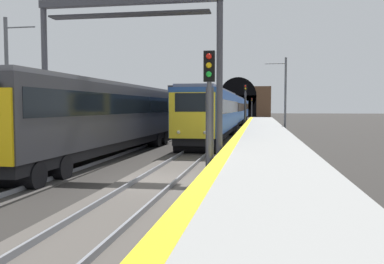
{
  "coord_description": "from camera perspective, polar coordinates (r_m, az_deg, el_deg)",
  "views": [
    {
      "loc": [
        -14.06,
        -3.6,
        2.76
      ],
      "look_at": [
        10.08,
        0.47,
        1.21
      ],
      "focal_mm": 37.43,
      "sensor_mm": 36.0,
      "label": 1
    }
  ],
  "objects": [
    {
      "name": "ground_plane",
      "position": [
        14.78,
        -4.75,
        -7.16
      ],
      "size": [
        320.0,
        320.0,
        0.0
      ],
      "primitive_type": "plane",
      "color": "#282623"
    },
    {
      "name": "platform_right",
      "position": [
        14.25,
        10.75,
        -5.63
      ],
      "size": [
        112.0,
        3.73,
        0.97
      ],
      "primitive_type": "cube",
      "color": "gray",
      "rests_on": "ground_plane"
    },
    {
      "name": "platform_right_edge_strip",
      "position": [
        14.24,
        4.25,
        -3.6
      ],
      "size": [
        112.0,
        0.5,
        0.01
      ],
      "primitive_type": "cube",
      "color": "yellow",
      "rests_on": "platform_right"
    },
    {
      "name": "track_main_line",
      "position": [
        14.77,
        -4.75,
        -7.0
      ],
      "size": [
        160.0,
        2.96,
        0.21
      ],
      "color": "#4C4742",
      "rests_on": "ground_plane"
    },
    {
      "name": "track_adjacent_line",
      "position": [
        16.53,
        -20.65,
        -6.08
      ],
      "size": [
        160.0,
        2.64,
        0.21
      ],
      "color": "#383533",
      "rests_on": "ground_plane"
    },
    {
      "name": "train_main_approaching",
      "position": [
        50.96,
        5.51,
        3.1
      ],
      "size": [
        58.0,
        2.9,
        4.06
      ],
      "rotation": [
        0.0,
        0.0,
        3.13
      ],
      "color": "#264C99",
      "rests_on": "ground_plane"
    },
    {
      "name": "train_adjacent_platform",
      "position": [
        31.36,
        -5.7,
        2.8
      ],
      "size": [
        39.19,
        3.44,
        4.92
      ],
      "rotation": [
        0.0,
        0.0,
        3.11
      ],
      "color": "#333338",
      "rests_on": "ground_plane"
    },
    {
      "name": "railway_signal_near",
      "position": [
        13.86,
        2.47,
        4.0
      ],
      "size": [
        0.39,
        0.38,
        4.67
      ],
      "rotation": [
        0.0,
        0.0,
        3.14
      ],
      "color": "#4C4C54",
      "rests_on": "ground_plane"
    },
    {
      "name": "railway_signal_mid",
      "position": [
        49.8,
        7.6,
        4.09
      ],
      "size": [
        0.39,
        0.38,
        5.5
      ],
      "rotation": [
        0.0,
        0.0,
        3.14
      ],
      "color": "#38383D",
      "rests_on": "ground_plane"
    },
    {
      "name": "railway_signal_far",
      "position": [
        93.11,
        8.51,
        3.61
      ],
      "size": [
        0.39,
        0.38,
        4.79
      ],
      "rotation": [
        0.0,
        0.0,
        3.14
      ],
      "color": "#38383D",
      "rests_on": "ground_plane"
    },
    {
      "name": "overhead_signal_gantry",
      "position": [
        18.94,
        -9.02,
        12.76
      ],
      "size": [
        0.7,
        8.63,
        7.74
      ],
      "color": "#3F3F47",
      "rests_on": "ground_plane"
    },
    {
      "name": "tunnel_portal",
      "position": [
        114.0,
        6.59,
        4.34
      ],
      "size": [
        2.93,
        18.2,
        11.02
      ],
      "color": "brown",
      "rests_on": "ground_plane"
    },
    {
      "name": "catenary_mast_near",
      "position": [
        25.63,
        -24.78,
        6.15
      ],
      "size": [
        0.22,
        1.93,
        7.89
      ],
      "color": "#595B60",
      "rests_on": "ground_plane"
    },
    {
      "name": "catenary_mast_far",
      "position": [
        41.5,
        13.11,
        5.18
      ],
      "size": [
        0.22,
        2.19,
        7.7
      ],
      "color": "#595B60",
      "rests_on": "ground_plane"
    }
  ]
}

